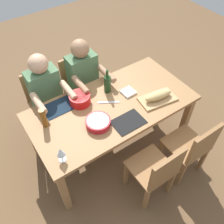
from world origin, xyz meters
name	(u,v)px	position (x,y,z in m)	size (l,w,h in m)	color
ground_plane	(112,145)	(0.00, 0.00, 0.00)	(8.00, 8.00, 0.00)	brown
dining_table	(112,110)	(0.00, 0.00, 0.65)	(1.78, 0.90, 0.74)	#9E7044
chair_near_center	(79,84)	(0.00, -0.77, 0.48)	(0.40, 0.40, 0.85)	olive
diner_near_center	(85,79)	(0.00, -0.59, 0.70)	(0.41, 0.53, 1.20)	#2D2D38
chair_far_center	(157,171)	(0.00, 0.77, 0.48)	(0.40, 0.40, 0.85)	olive
chair_far_left	(192,147)	(-0.49, 0.77, 0.48)	(0.40, 0.40, 0.85)	olive
chair_near_right	(45,98)	(0.49, -0.77, 0.48)	(0.40, 0.40, 0.85)	olive
diner_near_right	(47,94)	(0.49, -0.59, 0.70)	(0.41, 0.53, 1.20)	#2D2D38
serving_bowl_pasta	(98,122)	(0.27, 0.15, 0.78)	(0.25, 0.25, 0.07)	#B21923
serving_bowl_fruit	(80,99)	(0.26, -0.22, 0.80)	(0.22, 0.22, 0.11)	red
cutting_board	(158,99)	(-0.46, 0.21, 0.75)	(0.40, 0.22, 0.02)	tan
bread_loaf	(158,95)	(-0.46, 0.21, 0.81)	(0.32, 0.11, 0.09)	tan
wine_bottle	(107,84)	(-0.08, -0.21, 0.85)	(0.08, 0.08, 0.29)	#193819
beer_bottle	(43,118)	(0.70, -0.14, 0.85)	(0.06, 0.06, 0.22)	brown
wine_glass	(61,152)	(0.73, 0.30, 0.86)	(0.08, 0.08, 0.17)	silver
placemat_far_center	(128,122)	(0.00, 0.29, 0.74)	(0.32, 0.23, 0.01)	black
placemat_near_right	(58,107)	(0.49, -0.29, 0.74)	(0.32, 0.23, 0.01)	#142333
carving_knife	(109,102)	(0.01, -0.05, 0.74)	(0.23, 0.02, 0.01)	silver
napkin_stack	(128,92)	(-0.25, -0.05, 0.75)	(0.14, 0.14, 0.02)	white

